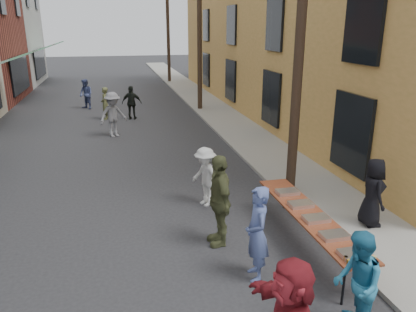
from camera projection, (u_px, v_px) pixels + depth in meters
name	position (u px, v px, depth m)	size (l,w,h in m)	color
ground	(145.00, 272.00, 7.69)	(120.00, 120.00, 0.00)	#28282B
sidewalk	(212.00, 109.00, 22.67)	(2.20, 60.00, 0.10)	gray
building_ochre	(328.00, 15.00, 21.56)	(10.00, 28.00, 10.00)	#B58A40
utility_pole_near	(301.00, 24.00, 10.03)	(0.26, 0.26, 9.00)	#2D2116
utility_pole_mid	(199.00, 25.00, 21.15)	(0.26, 0.26, 9.00)	#2D2116
utility_pole_far	(168.00, 25.00, 32.27)	(0.26, 0.26, 9.00)	#2D2116
serving_table	(309.00, 216.00, 8.39)	(0.70, 4.00, 0.75)	maroon
catering_tray_sausage	(354.00, 254.00, 6.84)	(0.50, 0.33, 0.08)	maroon
catering_tray_foil_b	(334.00, 235.00, 7.44)	(0.50, 0.33, 0.08)	#B2B2B7
catering_tray_buns	(316.00, 219.00, 8.09)	(0.50, 0.33, 0.08)	tan
catering_tray_foil_d	(301.00, 204.00, 8.74)	(0.50, 0.33, 0.08)	#B2B2B7
catering_tray_buns_end	(287.00, 192.00, 9.39)	(0.50, 0.33, 0.08)	tan
condiment_jar_a	(352.00, 265.00, 6.51)	(0.07, 0.07, 0.08)	#A57F26
condiment_jar_b	(349.00, 262.00, 6.60)	(0.07, 0.07, 0.08)	#A57F26
condiment_jar_c	(346.00, 259.00, 6.70)	(0.07, 0.07, 0.08)	#A57F26
cup_stack	(374.00, 259.00, 6.64)	(0.08, 0.08, 0.12)	tan
guest_front_b	(257.00, 234.00, 7.27)	(0.66, 0.43, 1.80)	#5365A2
guest_front_c	(357.00, 284.00, 5.96)	(0.81, 0.63, 1.66)	teal
guest_front_d	(205.00, 177.00, 10.37)	(1.00, 0.58, 1.55)	silver
guest_front_e	(219.00, 200.00, 8.45)	(1.16, 0.48, 1.98)	#515631
server	(373.00, 192.00, 9.11)	(0.77, 0.50, 1.58)	black
passerby_left	(113.00, 115.00, 16.85)	(1.21, 0.70, 1.87)	slate
passerby_mid	(132.00, 103.00, 20.06)	(0.97, 0.41, 1.66)	black
passerby_right	(105.00, 103.00, 20.06)	(0.58, 0.38, 1.60)	brown
passerby_far	(86.00, 94.00, 22.58)	(0.81, 0.63, 1.66)	#424E80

